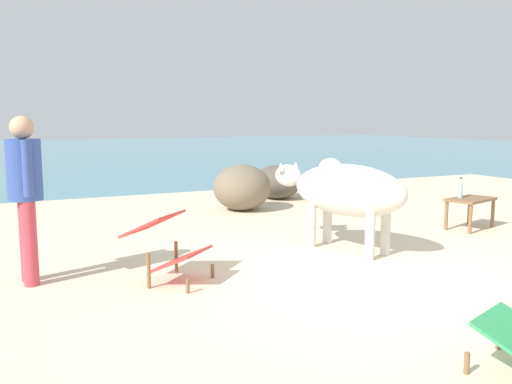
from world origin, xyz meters
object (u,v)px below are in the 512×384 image
Objects in this scene: cow at (344,190)px; low_bench_table at (470,203)px; bottle at (460,190)px; person_standing at (25,187)px; deck_chair_far at (167,243)px.

low_bench_table is at bearing -102.37° from cow.
person_standing is (-5.81, -0.11, 0.38)m from bottle.
low_bench_table is at bearing -4.50° from person_standing.
bottle is (-0.11, 0.10, 0.19)m from low_bench_table.
person_standing is (-5.92, -0.01, 0.57)m from low_bench_table.
cow is at bearing -171.21° from bottle.
cow reaches higher than deck_chair_far.
deck_chair_far is (-4.58, -0.64, -0.18)m from bottle.
deck_chair_far is at bearing -172.06° from bottle.
deck_chair_far is (-4.69, -0.54, 0.01)m from low_bench_table.
deck_chair_far is at bearing 171.05° from low_bench_table.
deck_chair_far is 0.57× the size of person_standing.
cow is at bearing -8.58° from person_standing.
deck_chair_far is 1.45m from person_standing.
person_standing reaches higher than bottle.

